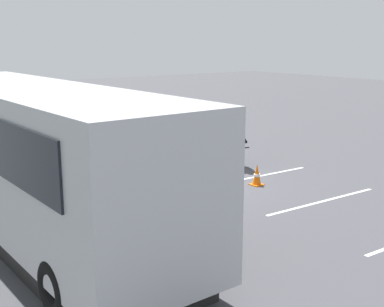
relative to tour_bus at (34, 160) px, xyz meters
The scene contains 12 objects.
ground_plane 5.37m from the tour_bus, 74.88° to the right, with size 80.00×80.00×0.00m, color #424247.
tour_bus is the anchor object (origin of this frame).
spectator_far_left 2.77m from the tour_bus, 130.26° to the right, with size 0.57×0.33×1.82m.
spectator_left 2.55m from the tour_bus, 104.13° to the right, with size 0.58×0.37×1.70m.
spectator_centre 2.41m from the tour_bus, 72.97° to the right, with size 0.58×0.37×1.74m.
parked_motorcycle_silver 3.94m from the tour_bus, 150.05° to the right, with size 2.05×0.58×0.99m.
stunt_motorcycle 7.80m from the tour_bus, 74.82° to the right, with size 1.79×0.93×1.92m.
traffic_cone 6.64m from the tour_bus, 91.29° to the right, with size 0.34×0.34×0.63m.
bay_line_b 7.41m from the tour_bus, 108.76° to the right, with size 0.22×4.01×0.01m.
bay_line_c 7.06m from the tour_bus, 85.44° to the right, with size 0.24×4.72×0.01m.
bay_line_d 7.82m from the tour_bus, 63.48° to the right, with size 0.22×3.78×0.01m.
bay_line_e 9.44m from the tour_bus, 47.44° to the right, with size 0.25×4.94×0.01m.
Camera 1 is at (-11.98, 8.48, 4.19)m, focal length 47.50 mm.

